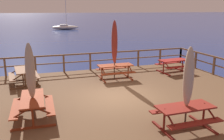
# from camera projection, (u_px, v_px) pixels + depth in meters

# --- Properties ---
(ground_plane) EXTENTS (600.00, 600.00, 0.00)m
(ground_plane) POSITION_uv_depth(u_px,v_px,m) (118.00, 113.00, 10.93)
(ground_plane) COLOR navy
(wooden_deck) EXTENTS (13.30, 10.32, 0.77)m
(wooden_deck) POSITION_uv_depth(u_px,v_px,m) (118.00, 104.00, 10.83)
(wooden_deck) COLOR brown
(wooden_deck) RESTS_ON ground
(railing_waterside_far) EXTENTS (13.10, 0.10, 1.09)m
(railing_waterside_far) POSITION_uv_depth(u_px,v_px,m) (90.00, 58.00, 15.17)
(railing_waterside_far) COLOR brown
(railing_waterside_far) RESTS_ON wooden_deck
(picnic_table_mid_centre) EXTENTS (1.46, 1.98, 0.78)m
(picnic_table_mid_centre) POSITION_uv_depth(u_px,v_px,m) (33.00, 103.00, 8.44)
(picnic_table_mid_centre) COLOR #993819
(picnic_table_mid_centre) RESTS_ON wooden_deck
(picnic_table_mid_left) EXTENTS (1.81, 1.41, 0.78)m
(picnic_table_mid_left) POSITION_uv_depth(u_px,v_px,m) (185.00, 112.00, 7.71)
(picnic_table_mid_left) COLOR maroon
(picnic_table_mid_left) RESTS_ON wooden_deck
(picnic_table_back_left) EXTENTS (1.90, 1.44, 0.78)m
(picnic_table_back_left) POSITION_uv_depth(u_px,v_px,m) (115.00, 69.00, 13.36)
(picnic_table_back_left) COLOR #993819
(picnic_table_back_left) RESTS_ON wooden_deck
(picnic_table_back_right) EXTENTS (1.57, 1.91, 0.78)m
(picnic_table_back_right) POSITION_uv_depth(u_px,v_px,m) (24.00, 73.00, 12.38)
(picnic_table_back_right) COLOR brown
(picnic_table_back_right) RESTS_ON wooden_deck
(picnic_table_mid_right) EXTENTS (1.85, 1.54, 0.78)m
(picnic_table_mid_right) POSITION_uv_depth(u_px,v_px,m) (173.00, 63.00, 14.72)
(picnic_table_mid_right) COLOR maroon
(picnic_table_mid_right) RESTS_ON wooden_deck
(patio_umbrella_tall_back_right) EXTENTS (0.32, 0.32, 2.65)m
(patio_umbrella_tall_back_right) POSITION_uv_depth(u_px,v_px,m) (30.00, 72.00, 8.16)
(patio_umbrella_tall_back_right) COLOR #4C3828
(patio_umbrella_tall_back_right) RESTS_ON wooden_deck
(patio_umbrella_tall_mid_left) EXTENTS (0.32, 0.32, 2.64)m
(patio_umbrella_tall_mid_left) POSITION_uv_depth(u_px,v_px,m) (189.00, 78.00, 7.47)
(patio_umbrella_tall_mid_left) COLOR #4C3828
(patio_umbrella_tall_mid_left) RESTS_ON wooden_deck
(patio_umbrella_tall_front) EXTENTS (0.32, 0.32, 3.15)m
(patio_umbrella_tall_front) POSITION_uv_depth(u_px,v_px,m) (114.00, 42.00, 12.95)
(patio_umbrella_tall_front) COLOR #4C3828
(patio_umbrella_tall_front) RESTS_ON wooden_deck
(sailboat_distant) EXTENTS (6.12, 2.17, 7.72)m
(sailboat_distant) POSITION_uv_depth(u_px,v_px,m) (65.00, 27.00, 55.33)
(sailboat_distant) COLOR white
(sailboat_distant) RESTS_ON ground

